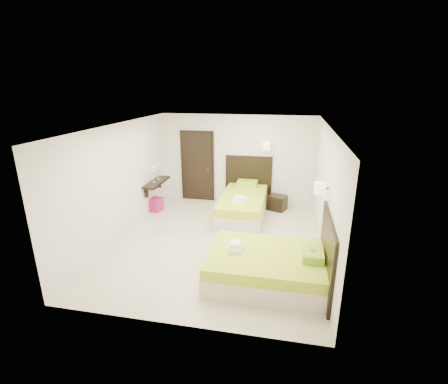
% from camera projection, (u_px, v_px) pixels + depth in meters
% --- Properties ---
extents(floor, '(5.50, 5.50, 0.00)m').
position_uv_depth(floor, '(217.00, 241.00, 7.39)').
color(floor, beige).
rests_on(floor, ground).
extents(bed_single, '(1.37, 2.29, 1.89)m').
position_uv_depth(bed_single, '(243.00, 203.00, 8.79)').
color(bed_single, beige).
rests_on(bed_single, ground).
extents(bed_double, '(2.09, 1.77, 1.72)m').
position_uv_depth(bed_double, '(271.00, 266.00, 5.83)').
color(bed_double, beige).
rests_on(bed_double, ground).
extents(nightstand, '(0.59, 0.56, 0.42)m').
position_uv_depth(nightstand, '(277.00, 203.00, 9.22)').
color(nightstand, black).
rests_on(nightstand, ground).
extents(ottoman, '(0.42, 0.42, 0.37)m').
position_uv_depth(ottoman, '(155.00, 204.00, 9.16)').
color(ottoman, '#93134F').
rests_on(ottoman, ground).
extents(door, '(1.02, 0.15, 2.14)m').
position_uv_depth(door, '(197.00, 166.00, 9.79)').
color(door, black).
rests_on(door, ground).
extents(console_shelf, '(0.35, 1.20, 0.78)m').
position_uv_depth(console_shelf, '(156.00, 182.00, 9.01)').
color(console_shelf, black).
rests_on(console_shelf, ground).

